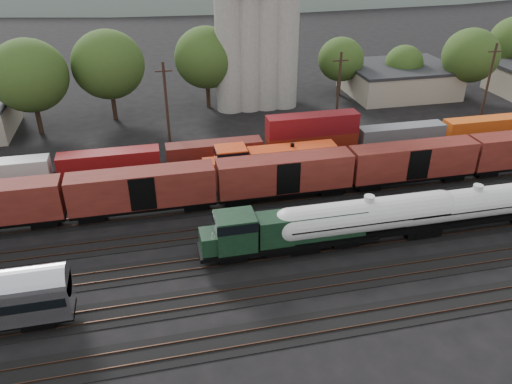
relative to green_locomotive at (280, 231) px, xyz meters
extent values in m
plane|color=black|center=(3.83, 5.00, -2.57)|extent=(600.00, 600.00, 0.00)
cube|color=black|center=(3.83, -10.00, -2.53)|extent=(180.00, 3.20, 0.08)
cube|color=#382319|center=(3.83, -10.72, -2.45)|extent=(180.00, 0.08, 0.16)
cube|color=#382319|center=(3.83, -9.28, -2.45)|extent=(180.00, 0.08, 0.16)
cube|color=black|center=(3.83, -5.00, -2.53)|extent=(180.00, 3.20, 0.08)
cube|color=#382319|center=(3.83, -5.72, -2.45)|extent=(180.00, 0.08, 0.16)
cube|color=#382319|center=(3.83, -4.28, -2.45)|extent=(180.00, 0.08, 0.16)
cube|color=black|center=(3.83, 0.00, -2.53)|extent=(180.00, 3.20, 0.08)
cube|color=#382319|center=(3.83, -0.72, -2.45)|extent=(180.00, 0.08, 0.16)
cube|color=#382319|center=(3.83, 0.72, -2.45)|extent=(180.00, 0.08, 0.16)
cube|color=black|center=(3.83, 5.00, -2.53)|extent=(180.00, 3.20, 0.08)
cube|color=#382319|center=(3.83, 4.28, -2.45)|extent=(180.00, 0.08, 0.16)
cube|color=#382319|center=(3.83, 5.72, -2.45)|extent=(180.00, 0.08, 0.16)
cube|color=black|center=(3.83, 10.00, -2.53)|extent=(180.00, 3.20, 0.08)
cube|color=#382319|center=(3.83, 9.28, -2.45)|extent=(180.00, 0.08, 0.16)
cube|color=#382319|center=(3.83, 10.72, -2.45)|extent=(180.00, 0.08, 0.16)
cube|color=black|center=(3.83, 15.00, -2.53)|extent=(180.00, 3.20, 0.08)
cube|color=#382319|center=(3.83, 14.28, -2.45)|extent=(180.00, 0.08, 0.16)
cube|color=#382319|center=(3.83, 15.72, -2.45)|extent=(180.00, 0.08, 0.16)
cube|color=black|center=(3.83, 20.00, -2.53)|extent=(180.00, 3.20, 0.08)
cube|color=#382319|center=(3.83, 19.28, -2.45)|extent=(180.00, 0.08, 0.16)
cube|color=#382319|center=(3.83, 20.72, -2.45)|extent=(180.00, 0.08, 0.16)
cube|color=black|center=(0.94, 0.00, -1.27)|extent=(17.04, 2.91, 0.40)
cube|color=black|center=(0.94, 0.00, -1.72)|extent=(5.01, 2.21, 0.80)
cube|color=black|center=(2.98, 0.00, 0.28)|extent=(10.23, 2.41, 2.71)
cube|color=black|center=(-4.18, 0.00, 0.58)|extent=(3.61, 2.91, 3.31)
cube|color=black|center=(-4.18, 0.00, 1.64)|extent=(3.71, 3.01, 0.90)
cube|color=black|center=(-6.56, 0.00, -0.17)|extent=(1.60, 2.41, 1.80)
cylinder|color=black|center=(2.98, 0.00, 1.79)|extent=(0.50, 0.50, 0.50)
cube|color=black|center=(-4.52, 0.00, -1.92)|extent=(2.61, 2.01, 0.70)
cube|color=black|center=(6.39, 0.00, -1.92)|extent=(2.61, 2.01, 0.70)
cylinder|color=silver|center=(8.61, 0.00, 0.54)|extent=(15.46, 3.19, 3.19)
sphere|color=silver|center=(0.87, 0.00, 0.54)|extent=(3.19, 3.19, 3.19)
sphere|color=silver|center=(16.34, 0.00, 0.54)|extent=(3.19, 3.19, 3.19)
cylinder|color=silver|center=(8.61, 0.00, 2.35)|extent=(0.99, 0.99, 0.55)
cube|color=black|center=(8.61, 0.00, 0.54)|extent=(15.82, 3.34, 0.09)
cube|color=black|center=(8.61, 0.00, -1.22)|extent=(14.94, 2.42, 0.55)
cube|color=black|center=(2.28, 0.00, -1.88)|extent=(2.86, 2.20, 0.77)
cube|color=black|center=(14.93, 0.00, -1.88)|extent=(2.86, 2.20, 0.77)
cylinder|color=silver|center=(20.10, 0.00, 0.41)|extent=(14.81, 3.05, 3.05)
sphere|color=silver|center=(12.70, 0.00, 0.41)|extent=(3.05, 3.05, 3.05)
cylinder|color=silver|center=(20.10, 0.00, 2.15)|extent=(0.95, 0.95, 0.53)
cube|color=black|center=(20.10, 0.00, 0.41)|extent=(15.15, 3.20, 0.08)
cube|color=black|center=(20.10, 0.00, -1.27)|extent=(14.31, 2.31, 0.53)
cube|color=black|center=(14.04, 0.00, -1.90)|extent=(2.73, 2.10, 0.74)
cube|color=black|center=(-20.60, -5.00, -1.95)|extent=(2.46, 1.89, 0.66)
cube|color=black|center=(3.48, 15.00, -1.29)|extent=(17.68, 2.85, 0.39)
cube|color=black|center=(3.48, 15.00, -1.74)|extent=(4.91, 2.16, 0.79)
cube|color=red|center=(5.60, 15.00, 0.23)|extent=(10.61, 2.36, 2.65)
cube|color=red|center=(-1.82, 15.00, 0.52)|extent=(3.54, 2.85, 3.24)
cube|color=black|center=(-1.82, 15.00, 1.55)|extent=(3.63, 2.95, 0.88)
cube|color=red|center=(-4.30, 15.00, -0.21)|extent=(1.57, 2.36, 1.77)
cylinder|color=black|center=(5.60, 15.00, 1.70)|extent=(0.49, 0.49, 0.49)
cube|color=black|center=(-2.18, 15.00, -1.93)|extent=(2.55, 1.96, 0.69)
cube|color=black|center=(9.14, 15.00, -1.93)|extent=(2.55, 1.96, 0.69)
cube|color=black|center=(-12.11, 10.00, -1.37)|extent=(15.00, 2.60, 0.40)
cube|color=#5E1D16|center=(-12.11, 10.00, 0.73)|extent=(15.00, 2.90, 3.80)
cube|color=black|center=(3.29, 10.00, -1.37)|extent=(15.00, 2.60, 0.40)
cube|color=#5E1D16|center=(3.29, 10.00, 0.73)|extent=(15.00, 2.90, 3.80)
cube|color=black|center=(18.69, 10.00, -1.37)|extent=(15.00, 2.60, 0.40)
cube|color=#5E1D16|center=(18.69, 10.00, 0.73)|extent=(15.00, 2.90, 3.80)
cube|color=black|center=(3.83, 20.00, -2.07)|extent=(160.00, 2.60, 0.60)
cube|color=maroon|center=(-15.85, 20.00, -0.47)|extent=(12.00, 2.40, 2.60)
cube|color=#581914|center=(-3.05, 20.00, -0.47)|extent=(12.00, 2.40, 2.60)
cube|color=maroon|center=(9.75, 20.00, -0.47)|extent=(12.00, 2.40, 2.60)
cube|color=maroon|center=(9.75, 20.00, 2.13)|extent=(12.00, 2.40, 2.60)
cube|color=#5C5F61|center=(22.55, 20.00, -0.47)|extent=(12.00, 2.40, 2.60)
cube|color=#D05115|center=(35.35, 20.00, -0.47)|extent=(12.00, 2.40, 2.60)
cylinder|color=#9B988E|center=(2.83, 41.00, 6.43)|extent=(4.40, 4.40, 18.00)
cylinder|color=#9B988E|center=(5.83, 41.00, 6.43)|extent=(4.40, 4.40, 18.00)
cylinder|color=#9B988E|center=(8.83, 41.00, 6.43)|extent=(4.40, 4.40, 18.00)
cylinder|color=#9B988E|center=(11.83, 41.00, 6.43)|extent=(4.40, 4.40, 18.00)
cube|color=#9E937F|center=(33.83, 43.00, -0.27)|extent=(18.00, 14.00, 4.60)
cube|color=#232326|center=(33.83, 43.00, 2.28)|extent=(18.36, 14.28, 0.50)
cylinder|color=black|center=(-26.31, 37.09, -0.60)|extent=(0.70, 0.70, 3.95)
ellipsoid|color=#35511E|center=(-26.31, 37.09, 6.03)|extent=(10.72, 10.72, 10.15)
cylinder|color=black|center=(-15.72, 40.58, -0.59)|extent=(0.70, 0.70, 3.97)
ellipsoid|color=#35511E|center=(-15.72, 40.58, 6.08)|extent=(10.79, 10.79, 10.22)
cylinder|color=black|center=(-0.57, 43.16, -0.68)|extent=(0.70, 0.70, 3.80)
ellipsoid|color=#35511E|center=(-0.57, 43.16, 5.69)|extent=(10.30, 10.30, 9.76)
cylinder|color=black|center=(11.30, 46.20, -1.17)|extent=(0.70, 0.70, 2.80)
ellipsoid|color=#35511E|center=(11.30, 46.20, 3.53)|extent=(7.61, 7.61, 7.21)
cylinder|color=black|center=(23.08, 44.55, -1.11)|extent=(0.70, 0.70, 2.92)
ellipsoid|color=#35511E|center=(23.08, 44.55, 3.78)|extent=(7.92, 7.92, 7.50)
cylinder|color=black|center=(34.58, 43.28, -1.35)|extent=(0.70, 0.70, 2.45)
ellipsoid|color=#35511E|center=(34.58, 43.28, 2.76)|extent=(6.64, 6.64, 6.29)
cylinder|color=black|center=(43.51, 37.49, -0.84)|extent=(0.70, 0.70, 3.48)
ellipsoid|color=#35511E|center=(43.51, 37.49, 5.00)|extent=(9.43, 9.43, 8.94)
cylinder|color=black|center=(58.59, 46.08, -0.85)|extent=(0.70, 0.70, 3.45)
cylinder|color=black|center=(-8.17, 27.00, 3.43)|extent=(0.36, 0.36, 12.00)
cube|color=black|center=(-8.17, 27.00, 8.23)|extent=(2.20, 0.18, 0.18)
cylinder|color=black|center=(15.83, 27.00, 3.43)|extent=(0.36, 0.36, 12.00)
cube|color=black|center=(15.83, 27.00, 8.23)|extent=(2.20, 0.18, 0.18)
cylinder|color=black|center=(39.83, 27.00, 3.43)|extent=(0.36, 0.36, 12.00)
cube|color=black|center=(39.83, 27.00, 8.23)|extent=(2.20, 0.18, 0.18)
ellipsoid|color=#59665B|center=(43.83, 265.00, -25.32)|extent=(520.00, 286.00, 130.00)
camera|label=1|loc=(-10.72, -37.09, 25.28)|focal=35.00mm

